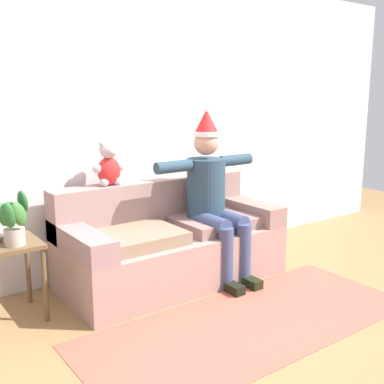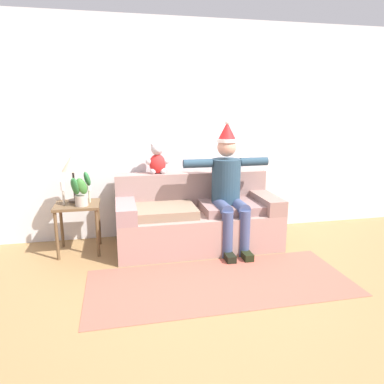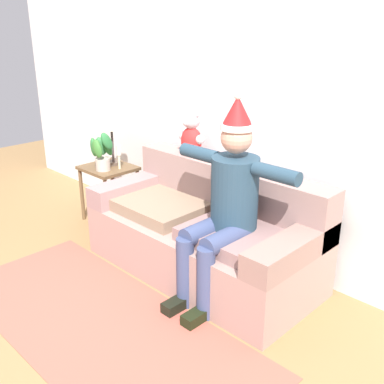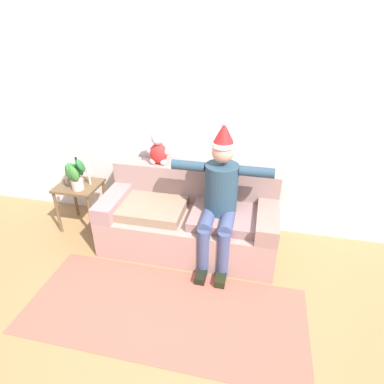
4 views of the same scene
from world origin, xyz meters
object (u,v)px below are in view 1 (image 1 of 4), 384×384
side_table (4,257)px  potted_plant (13,219)px  person_seated (213,193)px  teddy_bear (109,165)px  couch (170,242)px  candle_short (19,218)px

side_table → potted_plant: potted_plant is taller
person_seated → teddy_bear: 0.92m
couch → person_seated: person_seated is taller
teddy_bear → side_table: teddy_bear is taller
potted_plant → candle_short: bearing=60.8°
couch → person_seated: (0.34, -0.17, 0.43)m
person_seated → teddy_bear: (-0.77, 0.43, 0.26)m
couch → potted_plant: (-1.32, -0.06, 0.43)m
person_seated → potted_plant: size_ratio=3.73×
teddy_bear → side_table: bearing=-167.0°
person_seated → potted_plant: bearing=176.2°
candle_short → person_seated: bearing=-9.0°
teddy_bear → potted_plant: bearing=-160.2°
couch → side_table: size_ratio=3.30×
side_table → candle_short: 0.29m
person_seated → candle_short: (-1.58, 0.25, -0.03)m
teddy_bear → couch: bearing=-31.7°
potted_plant → candle_short: 0.16m
teddy_bear → candle_short: size_ratio=1.59×
potted_plant → candle_short: potted_plant is taller
potted_plant → teddy_bear: bearing=19.8°
teddy_bear → candle_short: (-0.81, -0.18, -0.29)m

